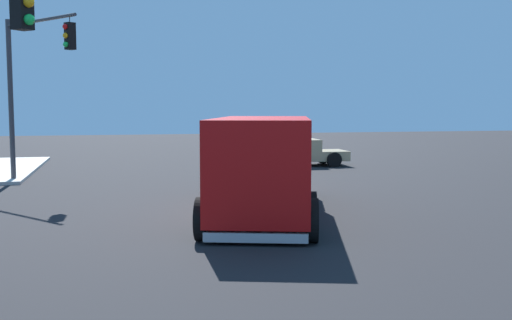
# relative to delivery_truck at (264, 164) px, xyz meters

# --- Properties ---
(ground_plane) EXTENTS (100.00, 100.00, 0.00)m
(ground_plane) POSITION_rel_delivery_truck_xyz_m (-1.15, -0.28, -1.45)
(ground_plane) COLOR black
(delivery_truck) EXTENTS (8.67, 4.98, 2.75)m
(delivery_truck) POSITION_rel_delivery_truck_xyz_m (0.00, 0.00, 0.00)
(delivery_truck) COLOR red
(delivery_truck) RESTS_ON ground
(traffic_light_primary) EXTENTS (3.80, 2.92, 6.38)m
(traffic_light_primary) POSITION_rel_delivery_truck_xyz_m (-8.49, -7.20, 2.90)
(traffic_light_primary) COLOR #38383D
(traffic_light_primary) RESTS_ON sidewalk_corner_near
(pickup_tan) EXTENTS (2.51, 5.31, 1.38)m
(pickup_tan) POSITION_rel_delivery_truck_xyz_m (-13.17, 5.23, -0.72)
(pickup_tan) COLOR tan
(pickup_tan) RESTS_ON ground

